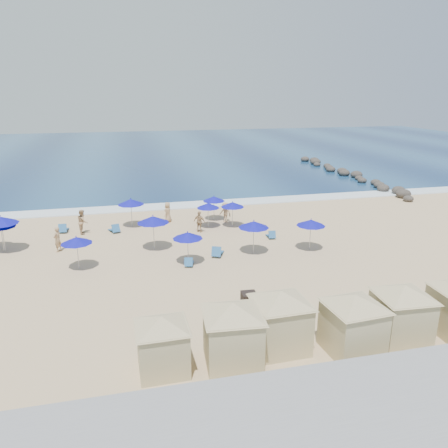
{
  "coord_description": "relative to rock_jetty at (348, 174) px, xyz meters",
  "views": [
    {
      "loc": [
        -3.87,
        -24.19,
        10.45
      ],
      "look_at": [
        2.65,
        3.0,
        1.85
      ],
      "focal_mm": 35.0,
      "sensor_mm": 36.0,
      "label": 1
    }
  ],
  "objects": [
    {
      "name": "beachgoer_3",
      "position": [
        -19.7,
        -15.45,
        0.46
      ],
      "size": [
        1.16,
        1.21,
        1.65
      ],
      "primitive_type": "imported",
      "rotation": [
        0.0,
        0.0,
        5.43
      ],
      "color": "tan",
      "rests_on": "ground"
    },
    {
      "name": "beachgoer_0",
      "position": [
        -32.31,
        -19.57,
        0.5
      ],
      "size": [
        0.67,
        0.75,
        1.72
      ],
      "primitive_type": "imported",
      "rotation": [
        0.0,
        0.0,
        4.18
      ],
      "color": "tan",
      "rests_on": "ground"
    },
    {
      "name": "beachgoer_1",
      "position": [
        -30.92,
        -15.89,
        0.57
      ],
      "size": [
        0.75,
        0.94,
        1.86
      ],
      "primitive_type": "imported",
      "rotation": [
        0.0,
        0.0,
        1.63
      ],
      "color": "tan",
      "rests_on": "ground"
    },
    {
      "name": "beach_chair_1",
      "position": [
        -32.44,
        -15.19,
        -0.1
      ],
      "size": [
        0.65,
        1.37,
        0.74
      ],
      "color": "#2A629A",
      "rests_on": "ground"
    },
    {
      "name": "umbrella_3",
      "position": [
        -30.73,
        -23.05,
        1.49
      ],
      "size": [
        1.87,
        1.87,
        2.13
      ],
      "color": "#A5A8AD",
      "rests_on": "ground"
    },
    {
      "name": "umbrella_9",
      "position": [
        -20.49,
        -14.68,
        1.46
      ],
      "size": [
        1.85,
        1.85,
        2.11
      ],
      "color": "#A5A8AD",
      "rests_on": "ground"
    },
    {
      "name": "rock_jetty",
      "position": [
        0.0,
        0.0,
        0.0
      ],
      "size": [
        2.56,
        26.66,
        0.96
      ],
      "color": "#2B2624",
      "rests_on": "ground"
    },
    {
      "name": "cabana_0",
      "position": [
        -26.76,
        -34.33,
        1.11
      ],
      "size": [
        4.09,
        4.09,
        2.57
      ],
      "color": "tan",
      "rests_on": "ground"
    },
    {
      "name": "beach_chair_5",
      "position": [
        -17.39,
        -20.25,
        -0.14
      ],
      "size": [
        0.62,
        1.2,
        0.64
      ],
      "color": "#2A629A",
      "rests_on": "ground"
    },
    {
      "name": "cabana_4",
      "position": [
        -16.52,
        -34.52,
        1.26
      ],
      "size": [
        4.52,
        4.52,
        2.84
      ],
      "color": "tan",
      "rests_on": "ground"
    },
    {
      "name": "umbrella_1",
      "position": [
        -35.8,
        -18.8,
        1.87
      ],
      "size": [
        2.26,
        2.26,
        2.57
      ],
      "color": "#A5A8AD",
      "rests_on": "ground"
    },
    {
      "name": "umbrella_5",
      "position": [
        -25.97,
        -20.65,
        1.77
      ],
      "size": [
        2.16,
        2.16,
        2.46
      ],
      "color": "#A5A8AD",
      "rests_on": "ground"
    },
    {
      "name": "umbrella_4",
      "position": [
        -27.25,
        -15.0,
        1.68
      ],
      "size": [
        2.07,
        2.07,
        2.36
      ],
      "color": "#A5A8AD",
      "rests_on": "ground"
    },
    {
      "name": "seawall",
      "position": [
        -24.01,
        -38.4,
        0.29
      ],
      "size": [
        160.0,
        6.1,
        1.22
      ],
      "color": "gray",
      "rests_on": "ground"
    },
    {
      "name": "umbrella_2",
      "position": [
        -35.89,
        -18.77,
        1.59
      ],
      "size": [
        1.98,
        1.98,
        2.25
      ],
      "color": "#A5A8AD",
      "rests_on": "ground"
    },
    {
      "name": "surf_line",
      "position": [
        -24.01,
        -9.4,
        -0.32
      ],
      "size": [
        160.0,
        2.5,
        0.08
      ],
      "primitive_type": "cube",
      "color": "white",
      "rests_on": "ground"
    },
    {
      "name": "umbrella_8",
      "position": [
        -19.59,
        -22.94,
        1.65
      ],
      "size": [
        2.04,
        2.04,
        2.32
      ],
      "color": "#A5A8AD",
      "rests_on": "ground"
    },
    {
      "name": "umbrella_6",
      "position": [
        -24.11,
        -23.74,
        1.5
      ],
      "size": [
        1.89,
        1.89,
        2.15
      ],
      "color": "#A5A8AD",
      "rests_on": "ground"
    },
    {
      "name": "cabana_1",
      "position": [
        -24.02,
        -34.49,
        1.31
      ],
      "size": [
        4.64,
        4.64,
        2.92
      ],
      "color": "tan",
      "rests_on": "ground"
    },
    {
      "name": "umbrella_11",
      "position": [
        -15.66,
        -23.23,
        1.57
      ],
      "size": [
        1.96,
        1.96,
        2.23
      ],
      "color": "#A5A8AD",
      "rests_on": "ground"
    },
    {
      "name": "beachgoer_4",
      "position": [
        -24.31,
        -14.36,
        0.47
      ],
      "size": [
        0.89,
        0.97,
        1.67
      ],
      "primitive_type": "imported",
      "rotation": [
        0.0,
        0.0,
        4.14
      ],
      "color": "tan",
      "rests_on": "ground"
    },
    {
      "name": "cabana_3",
      "position": [
        -19.02,
        -34.88,
        1.27
      ],
      "size": [
        4.54,
        4.54,
        2.86
      ],
      "color": "tan",
      "rests_on": "ground"
    },
    {
      "name": "umbrella_10",
      "position": [
        -19.46,
        -16.88,
        1.46
      ],
      "size": [
        1.85,
        1.85,
        2.1
      ],
      "color": "#A5A8AD",
      "rests_on": "ground"
    },
    {
      "name": "trash_bin",
      "position": [
        -22.03,
        -30.08,
        0.0
      ],
      "size": [
        0.78,
        0.78,
        0.73
      ],
      "primitive_type": "cube",
      "rotation": [
        0.0,
        0.0,
        -0.06
      ],
      "color": "black",
      "rests_on": "ground"
    },
    {
      "name": "beach_chair_3",
      "position": [
        -24.12,
        -24.09,
        -0.14
      ],
      "size": [
        0.77,
        1.23,
        0.63
      ],
      "color": "#2A629A",
      "rests_on": "ground"
    },
    {
      "name": "ground",
      "position": [
        -24.01,
        -24.9,
        -0.36
      ],
      "size": [
        160.0,
        160.0,
        0.0
      ],
      "primitive_type": "plane",
      "color": "tan",
      "rests_on": "ground"
    },
    {
      "name": "umbrella_7",
      "position": [
        -21.37,
        -16.6,
        1.43
      ],
      "size": [
        1.81,
        1.81,
        2.06
      ],
      "color": "#A5A8AD",
      "rests_on": "ground"
    },
    {
      "name": "beach_chair_4",
      "position": [
        -22.04,
        -22.88,
        -0.1
      ],
      "size": [
        1.11,
        1.5,
        0.76
      ],
      "color": "#2A629A",
      "rests_on": "ground"
    },
    {
      "name": "beachgoer_2",
      "position": [
        -22.26,
        -17.65,
        0.46
      ],
      "size": [
        1.0,
        0.92,
        1.65
      ],
      "primitive_type": "imported",
      "rotation": [
        0.0,
        0.0,
        2.46
      ],
      "color": "tan",
      "rests_on": "ground"
    },
    {
      "name": "cabana_2",
      "position": [
        -21.83,
        -33.93,
        1.3
      ],
      "size": [
        4.61,
        4.61,
        2.89
      ],
      "color": "tan",
      "rests_on": "ground"
    },
    {
      "name": "ocean",
      "position": [
        -24.01,
        30.1,
        -0.33
      ],
      "size": [
        160.0,
        80.0,
        0.06
      ],
      "primitive_type": "cube",
      "color": "navy",
      "rests_on": "ground"
    },
    {
      "name": "beach_chair_2",
      "position": [
        -28.62,
        -16.15,
        -0.11
      ],
      "size": [
        0.97,
        1.43,
        0.72
      ],
      "color": "#2A629A",
      "rests_on": "ground"
    }
  ]
}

